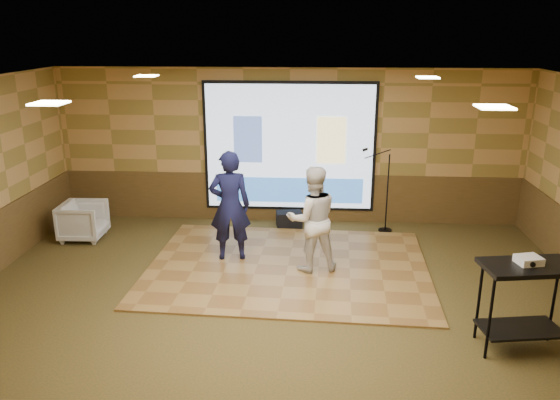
# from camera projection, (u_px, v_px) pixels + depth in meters

# --- Properties ---
(ground) EXTENTS (9.00, 9.00, 0.00)m
(ground) POSITION_uv_depth(u_px,v_px,m) (277.00, 303.00, 7.68)
(ground) COLOR #2E3618
(ground) RESTS_ON ground
(room_shell) EXTENTS (9.04, 7.04, 3.02)m
(room_shell) POSITION_uv_depth(u_px,v_px,m) (277.00, 158.00, 7.05)
(room_shell) COLOR tan
(room_shell) RESTS_ON ground
(wainscot_back) EXTENTS (9.00, 0.04, 0.95)m
(wainscot_back) POSITION_uv_depth(u_px,v_px,m) (289.00, 197.00, 10.85)
(wainscot_back) COLOR #4E3B1A
(wainscot_back) RESTS_ON ground
(projector_screen) EXTENTS (3.32, 0.06, 2.52)m
(projector_screen) POSITION_uv_depth(u_px,v_px,m) (289.00, 149.00, 10.51)
(projector_screen) COLOR black
(projector_screen) RESTS_ON room_shell
(downlight_nw) EXTENTS (0.32, 0.32, 0.02)m
(downlight_nw) POSITION_uv_depth(u_px,v_px,m) (146.00, 76.00, 8.64)
(downlight_nw) COLOR beige
(downlight_nw) RESTS_ON room_shell
(downlight_ne) EXTENTS (0.32, 0.32, 0.02)m
(downlight_ne) POSITION_uv_depth(u_px,v_px,m) (428.00, 77.00, 8.37)
(downlight_ne) COLOR beige
(downlight_ne) RESTS_ON room_shell
(downlight_sw) EXTENTS (0.32, 0.32, 0.02)m
(downlight_sw) POSITION_uv_depth(u_px,v_px,m) (49.00, 103.00, 5.50)
(downlight_sw) COLOR beige
(downlight_sw) RESTS_ON room_shell
(downlight_se) EXTENTS (0.32, 0.32, 0.02)m
(downlight_se) POSITION_uv_depth(u_px,v_px,m) (495.00, 107.00, 5.23)
(downlight_se) COLOR beige
(downlight_se) RESTS_ON room_shell
(dance_floor) EXTENTS (4.59, 3.57, 0.03)m
(dance_floor) POSITION_uv_depth(u_px,v_px,m) (288.00, 266.00, 8.81)
(dance_floor) COLOR olive
(dance_floor) RESTS_ON ground
(player_left) EXTENTS (0.72, 0.53, 1.83)m
(player_left) POSITION_uv_depth(u_px,v_px,m) (230.00, 206.00, 8.84)
(player_left) COLOR #12143A
(player_left) RESTS_ON dance_floor
(player_right) EXTENTS (0.94, 0.81, 1.68)m
(player_right) POSITION_uv_depth(u_px,v_px,m) (312.00, 219.00, 8.44)
(player_right) COLOR silver
(player_right) RESTS_ON dance_floor
(av_table) EXTENTS (1.05, 0.55, 1.11)m
(av_table) POSITION_uv_depth(u_px,v_px,m) (526.00, 289.00, 6.33)
(av_table) COLOR black
(av_table) RESTS_ON ground
(projector) EXTENTS (0.31, 0.28, 0.09)m
(projector) POSITION_uv_depth(u_px,v_px,m) (529.00, 260.00, 6.25)
(projector) COLOR white
(projector) RESTS_ON av_table
(mic_stand) EXTENTS (0.63, 0.26, 1.61)m
(mic_stand) POSITION_uv_depth(u_px,v_px,m) (383.00, 206.00, 10.27)
(mic_stand) COLOR black
(mic_stand) RESTS_ON ground
(banquet_chair) EXTENTS (0.78, 0.76, 0.69)m
(banquet_chair) POSITION_uv_depth(u_px,v_px,m) (83.00, 221.00, 9.92)
(banquet_chair) COLOR gray
(banquet_chair) RESTS_ON ground
(duffel_bag) EXTENTS (0.53, 0.40, 0.30)m
(duffel_bag) POSITION_uv_depth(u_px,v_px,m) (289.00, 219.00, 10.58)
(duffel_bag) COLOR black
(duffel_bag) RESTS_ON ground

